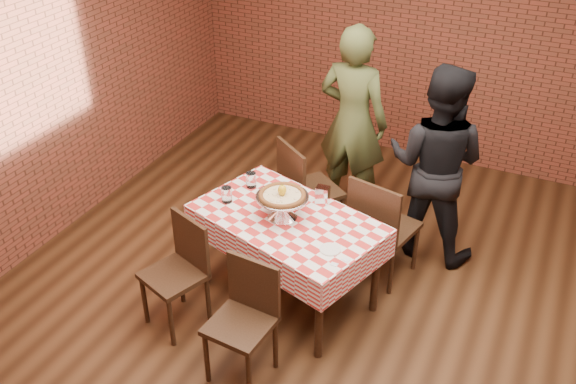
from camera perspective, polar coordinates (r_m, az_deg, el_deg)
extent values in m
plane|color=black|center=(4.97, 4.02, -12.16)|extent=(6.00, 6.00, 0.00)
plane|color=brown|center=(6.78, 14.16, 13.83)|extent=(5.50, 0.00, 5.50)
cube|color=#342214|center=(5.02, -0.06, -5.85)|extent=(1.55, 1.20, 0.75)
cylinder|color=beige|center=(4.70, -0.52, -0.32)|extent=(0.49, 0.49, 0.03)
ellipsoid|color=yellow|center=(4.68, -0.52, 0.16)|extent=(0.09, 0.09, 0.08)
cylinder|color=white|center=(4.97, -5.44, -0.23)|extent=(0.10, 0.10, 0.13)
cylinder|color=white|center=(5.14, -3.28, 1.08)|extent=(0.10, 0.10, 0.13)
cylinder|color=white|center=(4.47, 3.74, -5.08)|extent=(0.19, 0.19, 0.01)
cube|color=white|center=(4.35, 4.10, -6.39)|extent=(0.05, 0.04, 0.00)
cube|color=white|center=(4.39, 5.13, -6.00)|extent=(0.06, 0.05, 0.00)
cube|color=silver|center=(4.94, 3.08, -0.25)|extent=(0.11, 0.09, 0.14)
imported|color=#465028|center=(5.91, 5.74, 6.22)|extent=(0.68, 0.47, 1.81)
imported|color=black|center=(5.42, 12.92, 2.46)|extent=(0.87, 0.70, 1.71)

